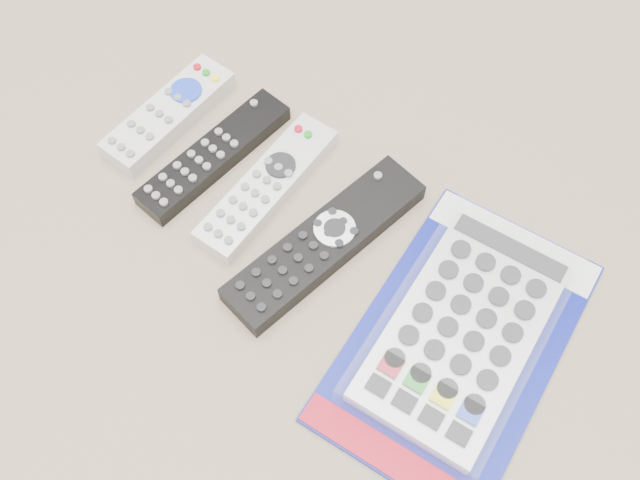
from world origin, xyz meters
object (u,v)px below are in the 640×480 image
Objects in this scene: remote_slim_black at (213,155)px; remote_silver_dvd at (267,186)px; jumbo_remote_packaged at (463,331)px; remote_small_grey at (169,114)px; remote_large_black at (325,242)px.

remote_slim_black is 0.07m from remote_silver_dvd.
jumbo_remote_packaged is (0.25, -0.03, 0.01)m from remote_silver_dvd.
remote_small_grey is 0.08m from remote_slim_black.
remote_large_black is at bearing -13.14° from remote_silver_dvd.
remote_silver_dvd is 0.80× the size of remote_large_black.
remote_large_black reaches higher than remote_slim_black.
remote_large_black is at bearing 0.03° from remote_slim_black.
remote_large_black is 0.80× the size of jumbo_remote_packaged.
remote_silver_dvd is 0.09m from remote_large_black.
jumbo_remote_packaged is at bearing -2.90° from remote_small_grey.
jumbo_remote_packaged is at bearing 2.45° from remote_slim_black.
remote_small_grey is 0.71× the size of remote_large_black.
remote_small_grey is at bearing 176.37° from remote_slim_black.
remote_small_grey is at bearing 175.55° from remote_silver_dvd.
jumbo_remote_packaged is (0.40, -0.04, 0.01)m from remote_small_grey.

